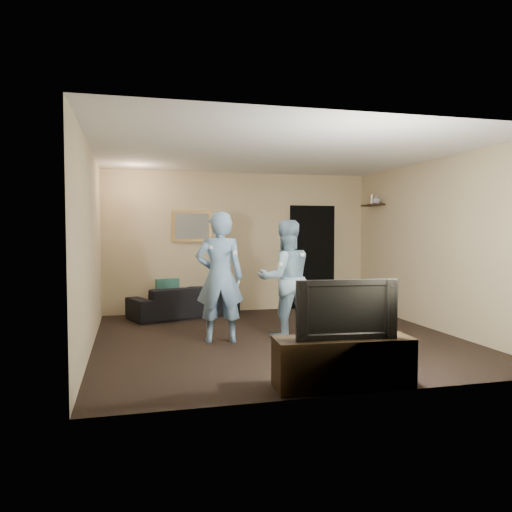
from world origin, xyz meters
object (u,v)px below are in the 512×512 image
object	(u,v)px
wii_player_left	(220,277)
wii_player_right	(286,279)
television	(344,308)
sofa	(184,301)
tv_console	(343,362)

from	to	relation	value
wii_player_left	wii_player_right	world-z (taller)	wii_player_left
television	wii_player_left	xyz separation A→B (m)	(-0.81, 2.24, 0.11)
television	wii_player_left	size ratio (longest dim) A/B	0.56
television	wii_player_right	world-z (taller)	wii_player_right
wii_player_right	wii_player_left	bearing A→B (deg)	-174.56
sofa	wii_player_right	world-z (taller)	wii_player_right
sofa	wii_player_left	world-z (taller)	wii_player_left
wii_player_right	tv_console	bearing A→B (deg)	-93.86
wii_player_left	wii_player_right	bearing A→B (deg)	5.44
sofa	wii_player_left	size ratio (longest dim) A/B	1.06
tv_console	television	bearing A→B (deg)	-175.61
sofa	tv_console	distance (m)	4.47
tv_console	wii_player_left	xyz separation A→B (m)	(-0.81, 2.24, 0.64)
tv_console	television	distance (m)	0.52
sofa	television	size ratio (longest dim) A/B	1.89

